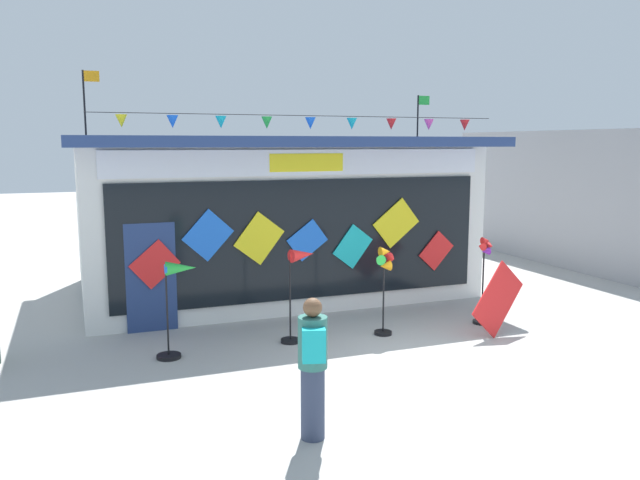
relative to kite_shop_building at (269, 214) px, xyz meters
The scene contains 9 objects.
ground_plane 6.11m from the kite_shop_building, 81.37° to the right, with size 80.00×80.00×0.00m, color #ADAAA5.
kite_shop_building is the anchor object (origin of this frame).
wind_spinner_far_left 5.08m from the kite_shop_building, 123.61° to the right, with size 0.69×0.39×1.57m.
wind_spinner_left 4.22m from the kite_shop_building, 99.64° to the right, with size 0.65×0.34×1.64m.
wind_spinner_center_left 4.44m from the kite_shop_building, 78.97° to the right, with size 0.44×0.32×1.61m.
wind_spinner_center_right 5.30m from the kite_shop_building, 56.15° to the right, with size 0.34×0.33×1.68m.
person_near_camera 7.93m from the kite_shop_building, 103.08° to the right, with size 0.38×0.48×1.68m.
display_kite_on_ground 5.84m from the kite_shop_building, 61.30° to the right, with size 0.67×0.03×1.23m, color red.
neighbour_building 11.01m from the kite_shop_building, ahead, with size 5.55×8.51×3.76m, color #99999E.
Camera 1 is at (-5.12, -8.49, 3.41)m, focal length 35.91 mm.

